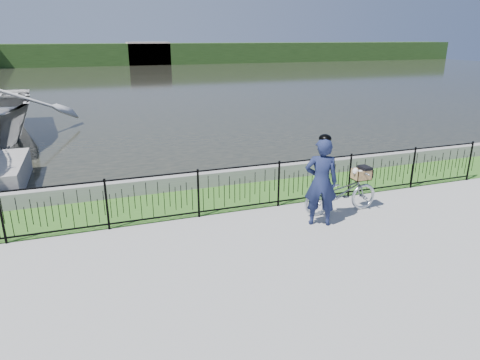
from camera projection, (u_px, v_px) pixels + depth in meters
name	position (u px, v px, depth m)	size (l,w,h in m)	color
ground	(266.00, 240.00, 8.78)	(120.00, 120.00, 0.00)	gray
grass_strip	(227.00, 197.00, 11.10)	(60.00, 2.00, 0.01)	#32611E
water	(123.00, 83.00, 38.25)	(120.00, 120.00, 0.00)	#27271E
quay_wall	(216.00, 178.00, 11.93)	(60.00, 0.30, 0.40)	gray
fence	(240.00, 189.00, 10.02)	(14.00, 0.06, 1.15)	black
far_treeline	(105.00, 54.00, 61.89)	(120.00, 6.00, 3.00)	#254219
far_building_right	(148.00, 53.00, 62.42)	(6.00, 3.00, 3.20)	#AE9C8C
bicycle_rig	(341.00, 192.00, 10.00)	(1.88, 0.66, 1.09)	#B6BCC3
cyclist	(321.00, 181.00, 9.21)	(0.84, 0.72, 2.02)	#171E40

